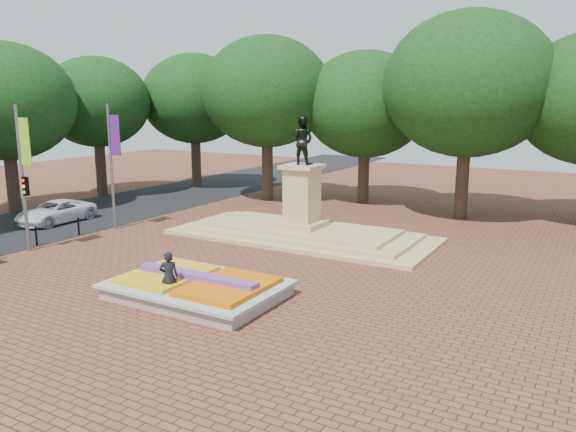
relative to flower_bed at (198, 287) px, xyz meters
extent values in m
plane|color=brown|center=(-1.03, 2.00, -0.38)|extent=(90.00, 90.00, 0.00)
cube|color=black|center=(-16.03, 7.00, -0.37)|extent=(9.00, 90.00, 0.02)
cube|color=gray|center=(-0.03, 0.00, -0.15)|extent=(6.00, 4.00, 0.45)
cube|color=#B1BEAC|center=(-0.03, 0.00, 0.12)|extent=(6.30, 4.30, 0.12)
cube|color=orange|center=(1.42, 0.00, 0.25)|extent=(2.60, 3.40, 0.22)
cube|color=yellow|center=(-1.48, 0.00, 0.24)|extent=(2.60, 3.40, 0.18)
cube|color=#573593|center=(-0.03, 0.00, 0.34)|extent=(5.20, 0.55, 0.38)
cube|color=tan|center=(-1.03, 10.00, -0.28)|extent=(14.00, 6.00, 0.20)
cube|color=tan|center=(-1.03, 10.00, -0.08)|extent=(12.00, 5.00, 0.20)
cube|color=tan|center=(-1.03, 10.00, 0.12)|extent=(10.00, 4.00, 0.20)
cube|color=tan|center=(-1.03, 10.00, 0.37)|extent=(2.20, 2.20, 0.30)
cube|color=tan|center=(-1.03, 10.00, 1.92)|extent=(1.50, 1.50, 2.80)
cube|color=tan|center=(-1.03, 10.00, 3.42)|extent=(1.90, 1.90, 0.20)
imported|color=black|center=(-1.03, 10.00, 4.77)|extent=(1.22, 0.95, 2.50)
cylinder|color=#37271E|center=(-17.03, 20.00, 1.62)|extent=(0.80, 0.80, 4.00)
ellipsoid|color=black|center=(-17.03, 20.00, 6.32)|extent=(8.80, 8.80, 7.48)
cylinder|color=#37271E|center=(-9.03, 20.00, 1.62)|extent=(0.80, 0.80, 4.00)
ellipsoid|color=black|center=(-9.03, 20.00, 6.32)|extent=(8.80, 8.80, 7.48)
cylinder|color=#37271E|center=(-2.03, 20.00, 1.62)|extent=(0.80, 0.80, 4.00)
ellipsoid|color=black|center=(-2.03, 20.00, 6.32)|extent=(8.80, 8.80, 7.48)
cylinder|color=#37271E|center=(4.97, 20.00, 1.62)|extent=(0.80, 0.80, 4.00)
ellipsoid|color=black|center=(4.97, 20.00, 6.32)|extent=(8.80, 8.80, 7.48)
cylinder|color=#37271E|center=(-20.53, 7.00, 1.54)|extent=(0.80, 0.80, 3.84)
ellipsoid|color=black|center=(-20.53, 7.00, 6.03)|extent=(8.40, 8.40, 7.14)
cylinder|color=#37271E|center=(-20.53, 15.00, 1.54)|extent=(0.80, 0.80, 3.84)
ellipsoid|color=black|center=(-20.53, 15.00, 6.03)|extent=(8.40, 8.40, 7.14)
cylinder|color=slate|center=(-11.23, 1.00, 3.12)|extent=(0.16, 0.16, 7.00)
cube|color=#83BB25|center=(-10.78, 1.00, 4.92)|extent=(0.70, 0.04, 2.20)
cylinder|color=slate|center=(-11.23, 6.50, 3.12)|extent=(0.16, 0.16, 7.00)
cube|color=#531B71|center=(-10.78, 6.50, 4.92)|extent=(0.70, 0.04, 2.20)
cube|color=black|center=(-11.03, 1.00, 2.82)|extent=(0.28, 0.18, 0.90)
cylinder|color=black|center=(-11.73, 1.80, 0.07)|extent=(0.10, 0.10, 0.90)
sphere|color=black|center=(-11.73, 1.80, 0.54)|extent=(0.12, 0.12, 0.12)
cylinder|color=black|center=(-11.73, 4.40, 0.07)|extent=(0.10, 0.10, 0.90)
sphere|color=black|center=(-11.73, 4.40, 0.54)|extent=(0.12, 0.12, 0.12)
cylinder|color=black|center=(-11.73, 7.00, 0.07)|extent=(0.10, 0.10, 0.90)
sphere|color=black|center=(-11.73, 7.00, 0.54)|extent=(0.12, 0.12, 0.12)
imported|color=silver|center=(-15.47, 5.88, 0.29)|extent=(2.29, 4.81, 1.33)
imported|color=black|center=(-0.59, -0.88, 0.56)|extent=(0.82, 0.76, 1.88)
camera|label=1|loc=(12.84, -15.55, 6.84)|focal=35.00mm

